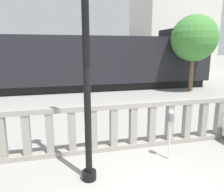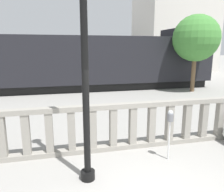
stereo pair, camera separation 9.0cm
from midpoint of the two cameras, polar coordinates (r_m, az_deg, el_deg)
The scene contains 7 objects.
balustrade at distance 6.46m, azimuth 3.29°, elevation -7.94°, with size 14.56×0.24×1.39m.
lamppost at distance 4.53m, azimuth -6.73°, elevation 16.85°, with size 0.33×0.33×6.40m.
parking_meter at distance 5.92m, azimuth 15.36°, elevation -6.16°, with size 0.16×0.16×1.38m.
train_near at distance 15.87m, azimuth -20.75°, elevation 8.03°, with size 26.64×2.91×4.35m.
train_far at distance 32.20m, azimuth 0.20°, elevation 10.13°, with size 22.07×3.09×3.81m.
building_block at distance 31.74m, azimuth 15.80°, elevation 18.15°, with size 8.98×8.05×12.80m.
tree_left at distance 15.98m, azimuth 21.26°, elevation 13.84°, with size 3.07×3.07×5.13m.
Camera 2 is at (-1.69, -3.36, 2.93)m, focal length 35.00 mm.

